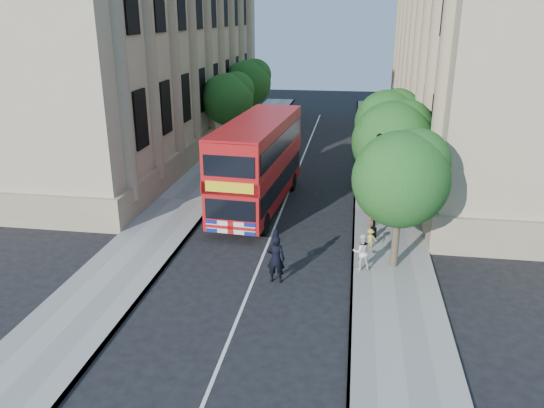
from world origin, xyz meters
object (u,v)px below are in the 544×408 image
at_px(woman_pedestrian, 362,252).
at_px(double_decker_bus, 258,161).
at_px(lamp_post, 376,191).
at_px(police_constable, 276,259).
at_px(box_van, 253,154).

bearing_deg(woman_pedestrian, double_decker_bus, -63.38).
xyz_separation_m(lamp_post, police_constable, (-4.06, -5.00, -1.48)).
xyz_separation_m(double_decker_bus, box_van, (-1.55, 6.44, -1.28)).
bearing_deg(woman_pedestrian, lamp_post, -111.45).
height_order(double_decker_bus, box_van, double_decker_bus).
relative_size(lamp_post, woman_pedestrian, 3.20).
xyz_separation_m(lamp_post, woman_pedestrian, (-0.60, -3.53, -1.58)).
relative_size(police_constable, woman_pedestrian, 1.27).
xyz_separation_m(police_constable, woman_pedestrian, (3.46, 1.47, -0.10)).
relative_size(double_decker_bus, box_van, 2.04).
bearing_deg(box_van, police_constable, -69.84).
height_order(lamp_post, woman_pedestrian, lamp_post).
bearing_deg(lamp_post, police_constable, -129.07).
bearing_deg(lamp_post, woman_pedestrian, -99.64).
xyz_separation_m(box_van, police_constable, (3.85, -15.17, -0.41)).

